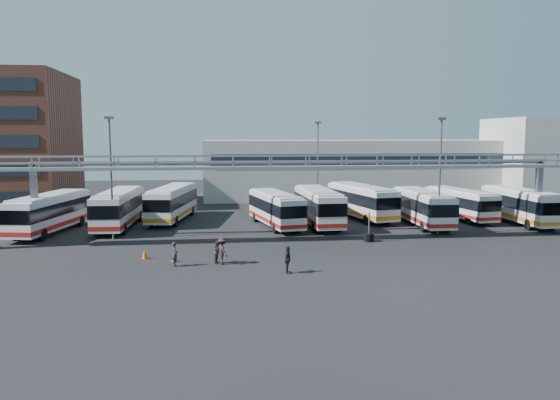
{
  "coord_description": "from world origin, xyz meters",
  "views": [
    {
      "loc": [
        -7.31,
        -38.42,
        8.65
      ],
      "look_at": [
        -2.12,
        6.0,
        3.36
      ],
      "focal_mm": 35.0,
      "sensor_mm": 36.0,
      "label": 1
    }
  ],
  "objects": [
    {
      "name": "bus_9",
      "position": [
        22.33,
        11.64,
        1.9
      ],
      "size": [
        2.74,
        11.33,
        3.43
      ],
      "rotation": [
        0.0,
        0.0,
        -0.01
      ],
      "color": "silver",
      "rests_on": "ground"
    },
    {
      "name": "cone_left",
      "position": [
        -12.44,
        0.23,
        0.33
      ],
      "size": [
        0.48,
        0.48,
        0.66
      ],
      "primitive_type": "cone",
      "rotation": [
        0.0,
        0.0,
        -0.17
      ],
      "color": "#DF4B0C",
      "rests_on": "ground"
    },
    {
      "name": "light_pole_back",
      "position": [
        4.0,
        22.0,
        5.73
      ],
      "size": [
        0.7,
        0.35,
        10.21
      ],
      "color": "#4C4F54",
      "rests_on": "ground"
    },
    {
      "name": "bus_8",
      "position": [
        17.66,
        14.99,
        1.73
      ],
      "size": [
        3.84,
        10.51,
        3.12
      ],
      "rotation": [
        0.0,
        0.0,
        0.15
      ],
      "color": "silver",
      "rests_on": "ground"
    },
    {
      "name": "pedestrian_c",
      "position": [
        -6.98,
        -2.13,
        0.93
      ],
      "size": [
        1.12,
        1.38,
        1.87
      ],
      "primitive_type": "imported",
      "rotation": [
        0.0,
        0.0,
        1.99
      ],
      "color": "black",
      "rests_on": "ground"
    },
    {
      "name": "bus_1",
      "position": [
        -16.47,
        13.69,
        1.95
      ],
      "size": [
        3.17,
        11.7,
        3.52
      ],
      "rotation": [
        0.0,
        0.0,
        -0.04
      ],
      "color": "silver",
      "rests_on": "ground"
    },
    {
      "name": "pedestrian_b",
      "position": [
        -7.27,
        -1.74,
        0.76
      ],
      "size": [
        0.77,
        0.88,
        1.53
      ],
      "primitive_type": "imported",
      "rotation": [
        0.0,
        0.0,
        1.28
      ],
      "color": "#26202C",
      "rests_on": "ground"
    },
    {
      "name": "bus_2",
      "position": [
        -11.82,
        17.55,
        1.93
      ],
      "size": [
        4.58,
        11.79,
        3.5
      ],
      "rotation": [
        0.0,
        0.0,
        -0.17
      ],
      "color": "silver",
      "rests_on": "ground"
    },
    {
      "name": "building_right",
      "position": [
        38.0,
        32.0,
        5.5
      ],
      "size": [
        14.0,
        12.0,
        11.0
      ],
      "primitive_type": "cube",
      "color": "#B2B2AD",
      "rests_on": "ground"
    },
    {
      "name": "bus_4",
      "position": [
        -1.76,
        12.69,
        1.8
      ],
      "size": [
        4.48,
        11.01,
        3.26
      ],
      "rotation": [
        0.0,
        0.0,
        0.19
      ],
      "color": "silver",
      "rests_on": "ground"
    },
    {
      "name": "bus_6",
      "position": [
        7.63,
        16.6,
        1.94
      ],
      "size": [
        4.92,
        11.84,
        3.51
      ],
      "rotation": [
        0.0,
        0.0,
        0.2
      ],
      "color": "silver",
      "rests_on": "ground"
    },
    {
      "name": "bus_5",
      "position": [
        2.41,
        12.96,
        1.94
      ],
      "size": [
        3.05,
        11.62,
        3.51
      ],
      "rotation": [
        0.0,
        0.0,
        0.03
      ],
      "color": "silver",
      "rests_on": "ground"
    },
    {
      "name": "pedestrian_a",
      "position": [
        -10.14,
        -2.32,
        0.82
      ],
      "size": [
        0.57,
        0.7,
        1.64
      ],
      "primitive_type": "imported",
      "rotation": [
        0.0,
        0.0,
        1.92
      ],
      "color": "black",
      "rests_on": "ground"
    },
    {
      "name": "warehouse",
      "position": [
        12.0,
        38.0,
        4.0
      ],
      "size": [
        42.0,
        14.0,
        8.0
      ],
      "primitive_type": "cube",
      "color": "#9E9E99",
      "rests_on": "ground"
    },
    {
      "name": "cone_right",
      "position": [
        -10.3,
        -0.93,
        0.32
      ],
      "size": [
        0.51,
        0.51,
        0.64
      ],
      "primitive_type": "cone",
      "rotation": [
        0.0,
        0.0,
        0.34
      ],
      "color": "#DF4B0C",
      "rests_on": "ground"
    },
    {
      "name": "gantry",
      "position": [
        0.0,
        5.87,
        5.51
      ],
      "size": [
        51.4,
        5.15,
        7.1
      ],
      "color": "gray",
      "rests_on": "ground"
    },
    {
      "name": "light_pole_left",
      "position": [
        -16.0,
        8.0,
        5.73
      ],
      "size": [
        0.7,
        0.35,
        10.21
      ],
      "color": "#4C4F54",
      "rests_on": "ground"
    },
    {
      "name": "bus_0",
      "position": [
        -22.12,
        11.69,
        1.92
      ],
      "size": [
        4.71,
        11.72,
        3.47
      ],
      "rotation": [
        0.0,
        0.0,
        -0.19
      ],
      "color": "silver",
      "rests_on": "ground"
    },
    {
      "name": "ground",
      "position": [
        0.0,
        0.0,
        0.0
      ],
      "size": [
        140.0,
        140.0,
        0.0
      ],
      "primitive_type": "plane",
      "color": "black",
      "rests_on": "ground"
    },
    {
      "name": "light_pole_mid",
      "position": [
        12.0,
        7.0,
        5.73
      ],
      "size": [
        0.7,
        0.35,
        10.21
      ],
      "color": "#4C4F54",
      "rests_on": "ground"
    },
    {
      "name": "tire_stack",
      "position": [
        5.04,
        4.5,
        0.41
      ],
      "size": [
        0.85,
        0.85,
        2.42
      ],
      "color": "black",
      "rests_on": "ground"
    },
    {
      "name": "bus_7",
      "position": [
        12.36,
        11.68,
        1.86
      ],
      "size": [
        2.88,
        11.16,
        3.37
      ],
      "rotation": [
        0.0,
        0.0,
        -0.03
      ],
      "color": "silver",
      "rests_on": "ground"
    },
    {
      "name": "pedestrian_d",
      "position": [
        -2.93,
        -5.05,
        0.88
      ],
      "size": [
        0.72,
        1.11,
        1.76
      ],
      "primitive_type": "imported",
      "rotation": [
        0.0,
        0.0,
        1.26
      ],
      "color": "black",
      "rests_on": "ground"
    }
  ]
}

